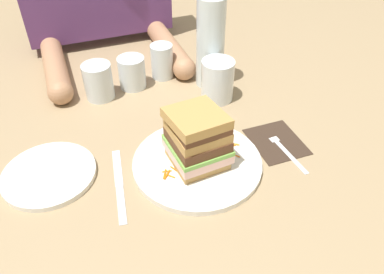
{
  "coord_description": "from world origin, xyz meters",
  "views": [
    {
      "loc": [
        -0.2,
        -0.54,
        0.55
      ],
      "look_at": [
        0.01,
        0.01,
        0.05
      ],
      "focal_mm": 35.51,
      "sensor_mm": 36.0,
      "label": 1
    }
  ],
  "objects_px": {
    "empty_tumbler_0": "(132,72)",
    "empty_tumbler_1": "(162,61)",
    "main_plate": "(197,163)",
    "fork": "(282,146)",
    "water_bottle": "(211,37)",
    "juice_glass": "(217,82)",
    "empty_tumbler_2": "(98,81)",
    "sandwich": "(197,139)",
    "knife": "(119,186)",
    "napkin_dark": "(276,141)",
    "side_plate": "(49,174)"
  },
  "relations": [
    {
      "from": "main_plate",
      "to": "empty_tumbler_1",
      "type": "bearing_deg",
      "value": 83.62
    },
    {
      "from": "napkin_dark",
      "to": "empty_tumbler_0",
      "type": "distance_m",
      "value": 0.42
    },
    {
      "from": "empty_tumbler_0",
      "to": "empty_tumbler_2",
      "type": "distance_m",
      "value": 0.09
    },
    {
      "from": "main_plate",
      "to": "knife",
      "type": "xyz_separation_m",
      "value": [
        -0.16,
        -0.0,
        -0.0
      ]
    },
    {
      "from": "sandwich",
      "to": "napkin_dark",
      "type": "bearing_deg",
      "value": 1.85
    },
    {
      "from": "main_plate",
      "to": "sandwich",
      "type": "bearing_deg",
      "value": -155.81
    },
    {
      "from": "knife",
      "to": "empty_tumbler_0",
      "type": "bearing_deg",
      "value": 71.55
    },
    {
      "from": "knife",
      "to": "juice_glass",
      "type": "bearing_deg",
      "value": 35.4
    },
    {
      "from": "empty_tumbler_2",
      "to": "main_plate",
      "type": "bearing_deg",
      "value": -66.8
    },
    {
      "from": "fork",
      "to": "water_bottle",
      "type": "distance_m",
      "value": 0.33
    },
    {
      "from": "side_plate",
      "to": "juice_glass",
      "type": "bearing_deg",
      "value": 17.75
    },
    {
      "from": "juice_glass",
      "to": "empty_tumbler_0",
      "type": "distance_m",
      "value": 0.23
    },
    {
      "from": "fork",
      "to": "sandwich",
      "type": "bearing_deg",
      "value": 175.23
    },
    {
      "from": "juice_glass",
      "to": "empty_tumbler_1",
      "type": "distance_m",
      "value": 0.18
    },
    {
      "from": "empty_tumbler_1",
      "to": "side_plate",
      "type": "xyz_separation_m",
      "value": [
        -0.33,
        -0.29,
        -0.04
      ]
    },
    {
      "from": "napkin_dark",
      "to": "water_bottle",
      "type": "relative_size",
      "value": 0.43
    },
    {
      "from": "fork",
      "to": "empty_tumbler_0",
      "type": "xyz_separation_m",
      "value": [
        -0.24,
        0.36,
        0.04
      ]
    },
    {
      "from": "empty_tumbler_0",
      "to": "empty_tumbler_1",
      "type": "relative_size",
      "value": 0.89
    },
    {
      "from": "sandwich",
      "to": "side_plate",
      "type": "relative_size",
      "value": 0.67
    },
    {
      "from": "napkin_dark",
      "to": "juice_glass",
      "type": "relative_size",
      "value": 1.21
    },
    {
      "from": "knife",
      "to": "side_plate",
      "type": "xyz_separation_m",
      "value": [
        -0.12,
        0.08,
        0.0
      ]
    },
    {
      "from": "knife",
      "to": "juice_glass",
      "type": "height_order",
      "value": "juice_glass"
    },
    {
      "from": "empty_tumbler_0",
      "to": "side_plate",
      "type": "height_order",
      "value": "empty_tumbler_0"
    },
    {
      "from": "juice_glass",
      "to": "empty_tumbler_2",
      "type": "distance_m",
      "value": 0.3
    },
    {
      "from": "knife",
      "to": "empty_tumbler_0",
      "type": "height_order",
      "value": "empty_tumbler_0"
    },
    {
      "from": "water_bottle",
      "to": "fork",
      "type": "bearing_deg",
      "value": -81.63
    },
    {
      "from": "water_bottle",
      "to": "napkin_dark",
      "type": "bearing_deg",
      "value": -81.23
    },
    {
      "from": "empty_tumbler_1",
      "to": "side_plate",
      "type": "relative_size",
      "value": 0.5
    },
    {
      "from": "fork",
      "to": "empty_tumbler_1",
      "type": "bearing_deg",
      "value": 111.73
    },
    {
      "from": "fork",
      "to": "empty_tumbler_2",
      "type": "distance_m",
      "value": 0.48
    },
    {
      "from": "main_plate",
      "to": "empty_tumbler_0",
      "type": "bearing_deg",
      "value": 97.99
    },
    {
      "from": "main_plate",
      "to": "knife",
      "type": "relative_size",
      "value": 1.33
    },
    {
      "from": "water_bottle",
      "to": "sandwich",
      "type": "bearing_deg",
      "value": -117.34
    },
    {
      "from": "empty_tumbler_0",
      "to": "knife",
      "type": "bearing_deg",
      "value": -108.45
    },
    {
      "from": "sandwich",
      "to": "knife",
      "type": "relative_size",
      "value": 0.62
    },
    {
      "from": "empty_tumbler_2",
      "to": "fork",
      "type": "bearing_deg",
      "value": -45.76
    },
    {
      "from": "main_plate",
      "to": "knife",
      "type": "height_order",
      "value": "main_plate"
    },
    {
      "from": "empty_tumbler_1",
      "to": "fork",
      "type": "bearing_deg",
      "value": -68.27
    },
    {
      "from": "napkin_dark",
      "to": "knife",
      "type": "height_order",
      "value": "same"
    },
    {
      "from": "main_plate",
      "to": "empty_tumbler_1",
      "type": "height_order",
      "value": "empty_tumbler_1"
    },
    {
      "from": "main_plate",
      "to": "juice_glass",
      "type": "distance_m",
      "value": 0.26
    },
    {
      "from": "water_bottle",
      "to": "empty_tumbler_0",
      "type": "bearing_deg",
      "value": 163.77
    },
    {
      "from": "juice_glass",
      "to": "empty_tumbler_0",
      "type": "xyz_separation_m",
      "value": [
        -0.19,
        0.13,
        -0.01
      ]
    },
    {
      "from": "water_bottle",
      "to": "empty_tumbler_0",
      "type": "xyz_separation_m",
      "value": [
        -0.2,
        0.06,
        -0.09
      ]
    },
    {
      "from": "sandwich",
      "to": "side_plate",
      "type": "bearing_deg",
      "value": 165.16
    },
    {
      "from": "empty_tumbler_0",
      "to": "main_plate",
      "type": "bearing_deg",
      "value": -82.01
    },
    {
      "from": "empty_tumbler_1",
      "to": "empty_tumbler_2",
      "type": "bearing_deg",
      "value": -167.27
    },
    {
      "from": "knife",
      "to": "empty_tumbler_1",
      "type": "bearing_deg",
      "value": 60.83
    },
    {
      "from": "knife",
      "to": "napkin_dark",
      "type": "bearing_deg",
      "value": 1.25
    },
    {
      "from": "napkin_dark",
      "to": "knife",
      "type": "relative_size",
      "value": 0.64
    }
  ]
}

